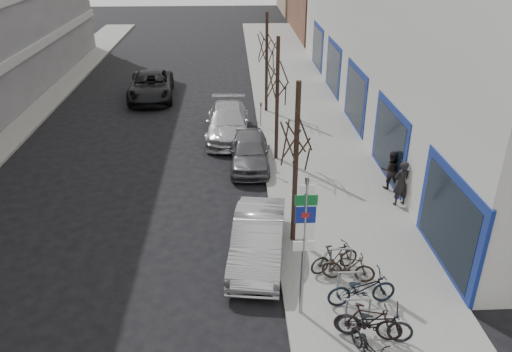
{
  "coord_description": "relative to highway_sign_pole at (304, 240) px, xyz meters",
  "views": [
    {
      "loc": [
        0.7,
        -10.26,
        9.39
      ],
      "look_at": [
        1.43,
        4.52,
        2.0
      ],
      "focal_mm": 35.0,
      "sensor_mm": 36.0,
      "label": 1
    }
  ],
  "objects": [
    {
      "name": "tree_mid",
      "position": [
        0.2,
        10.01,
        1.65
      ],
      "size": [
        1.8,
        1.8,
        5.5
      ],
      "color": "black",
      "rests_on": "ground"
    },
    {
      "name": "bike_near_left",
      "position": [
        1.36,
        -1.75,
        -1.84
      ],
      "size": [
        0.87,
        1.61,
        0.94
      ],
      "primitive_type": "imported",
      "rotation": [
        0.0,
        0.0,
        0.28
      ],
      "color": "black",
      "rests_on": "sidewalk_east"
    },
    {
      "name": "bike_far_curb",
      "position": [
        1.7,
        -1.01,
        -1.73
      ],
      "size": [
        1.97,
        1.0,
        1.15
      ],
      "primitive_type": "imported",
      "rotation": [
        0.0,
        0.0,
        1.33
      ],
      "color": "black",
      "rests_on": "sidewalk_east"
    },
    {
      "name": "lane_car",
      "position": [
        -6.61,
        19.55,
        -1.69
      ],
      "size": [
        2.96,
        5.73,
        1.55
      ],
      "primitive_type": "imported",
      "rotation": [
        0.0,
        0.0,
        0.07
      ],
      "color": "black",
      "rests_on": "ground"
    },
    {
      "name": "tree_far",
      "position": [
        0.2,
        16.51,
        1.65
      ],
      "size": [
        1.8,
        1.8,
        5.5
      ],
      "color": "black",
      "rests_on": "ground"
    },
    {
      "name": "bike_near_right",
      "position": [
        1.54,
        -0.98,
        -1.79
      ],
      "size": [
        1.78,
        0.94,
        1.04
      ],
      "primitive_type": "imported",
      "rotation": [
        0.0,
        0.0,
        1.3
      ],
      "color": "black",
      "rests_on": "sidewalk_east"
    },
    {
      "name": "bike_rack",
      "position": [
        1.4,
        0.61,
        -1.8
      ],
      "size": [
        0.66,
        2.26,
        0.83
      ],
      "color": "gray",
      "rests_on": "sidewalk_east"
    },
    {
      "name": "pedestrian_near",
      "position": [
        4.4,
        5.62,
        -1.43
      ],
      "size": [
        0.72,
        0.56,
        1.76
      ],
      "primitive_type": "imported",
      "rotation": [
        0.0,
        0.0,
        3.38
      ],
      "color": "black",
      "rests_on": "sidewalk_east"
    },
    {
      "name": "parked_car_back",
      "position": [
        -1.95,
        13.05,
        -1.71
      ],
      "size": [
        2.17,
        5.16,
        1.49
      ],
      "primitive_type": "imported",
      "rotation": [
        0.0,
        0.0,
        -0.02
      ],
      "color": "#AEAFB4",
      "rests_on": "ground"
    },
    {
      "name": "meter_back",
      "position": [
        -0.25,
        14.01,
        -1.54
      ],
      "size": [
        0.1,
        0.08,
        1.27
      ],
      "color": "gray",
      "rests_on": "sidewalk_east"
    },
    {
      "name": "sidewalk_east",
      "position": [
        2.1,
        10.01,
        -2.38
      ],
      "size": [
        5.0,
        70.0,
        0.15
      ],
      "primitive_type": "cube",
      "color": "slate",
      "rests_on": "ground"
    },
    {
      "name": "parked_car_front",
      "position": [
        -1.0,
        2.67,
        -1.73
      ],
      "size": [
        2.1,
        4.57,
        1.45
      ],
      "primitive_type": "imported",
      "rotation": [
        0.0,
        0.0,
        -0.13
      ],
      "color": "#ABACB1",
      "rests_on": "ground"
    },
    {
      "name": "highway_sign_pole",
      "position": [
        0.0,
        0.0,
        0.0
      ],
      "size": [
        0.55,
        0.1,
        4.2
      ],
      "color": "gray",
      "rests_on": "ground"
    },
    {
      "name": "meter_mid",
      "position": [
        -0.25,
        8.51,
        -1.54
      ],
      "size": [
        0.1,
        0.08,
        1.27
      ],
      "color": "gray",
      "rests_on": "sidewalk_east"
    },
    {
      "name": "tree_near",
      "position": [
        0.2,
        3.51,
        1.65
      ],
      "size": [
        1.8,
        1.8,
        5.5
      ],
      "color": "black",
      "rests_on": "ground"
    },
    {
      "name": "bike_far_inner",
      "position": [
        1.55,
        1.29,
        -1.84
      ],
      "size": [
        1.62,
        0.83,
        0.94
      ],
      "primitive_type": "imported",
      "rotation": [
        0.0,
        0.0,
        1.32
      ],
      "color": "black",
      "rests_on": "sidewalk_east"
    },
    {
      "name": "parked_car_mid",
      "position": [
        -1.0,
        9.58,
        -1.75
      ],
      "size": [
        1.75,
        4.17,
        1.41
      ],
      "primitive_type": "imported",
      "rotation": [
        0.0,
        0.0,
        -0.02
      ],
      "color": "#55555A",
      "rests_on": "ground"
    },
    {
      "name": "bike_mid_curb",
      "position": [
        1.68,
        0.28,
        -1.72
      ],
      "size": [
        1.97,
        0.8,
        1.17
      ],
      "primitive_type": "imported",
      "rotation": [
        0.0,
        0.0,
        1.69
      ],
      "color": "black",
      "rests_on": "sidewalk_east"
    },
    {
      "name": "pedestrian_far",
      "position": [
        4.4,
        6.94,
        -1.51
      ],
      "size": [
        0.63,
        0.47,
        1.6
      ],
      "primitive_type": "imported",
      "rotation": [
        0.0,
        0.0,
        3.02
      ],
      "color": "black",
      "rests_on": "sidewalk_east"
    },
    {
      "name": "meter_front",
      "position": [
        -0.25,
        3.01,
        -1.54
      ],
      "size": [
        0.1,
        0.08,
        1.27
      ],
      "color": "gray",
      "rests_on": "sidewalk_east"
    },
    {
      "name": "ground",
      "position": [
        -2.4,
        0.01,
        -2.46
      ],
      "size": [
        120.0,
        120.0,
        0.0
      ],
      "primitive_type": "plane",
      "color": "black",
      "rests_on": "ground"
    },
    {
      "name": "bike_mid_inner",
      "position": [
        1.23,
        1.77,
        -1.82
      ],
      "size": [
        1.67,
        1.0,
        0.98
      ],
      "primitive_type": "imported",
      "rotation": [
        0.0,
        0.0,
        1.92
      ],
      "color": "black",
      "rests_on": "sidewalk_east"
    }
  ]
}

